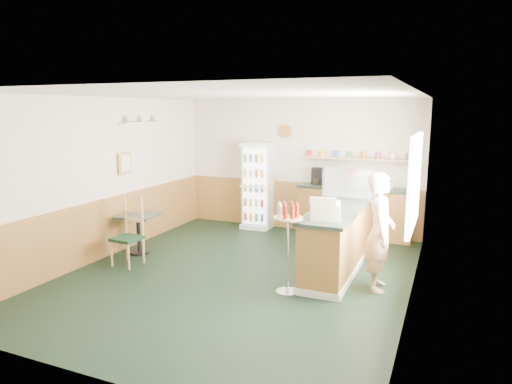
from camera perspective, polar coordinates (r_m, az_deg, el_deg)
The scene contains 13 objects.
ground at distance 7.11m, azimuth -2.30°, elevation -10.26°, with size 6.00×6.00×0.00m, color black.
room_envelope at distance 7.48m, azimuth -1.54°, elevation 2.83°, with size 5.04×6.02×2.72m.
service_counter at distance 7.52m, azimuth 10.66°, elevation -5.58°, with size 0.68×3.01×1.01m.
back_counter at distance 9.17m, azimuth 12.06°, elevation -2.19°, with size 2.24×0.42×1.69m.
drinks_fridge at distance 9.63m, azimuth 0.22°, elevation 0.80°, with size 0.60×0.52×1.82m.
display_case at distance 7.85m, azimuth 11.68°, elevation 0.99°, with size 0.87×0.45×0.49m.
cash_register at distance 6.34m, azimuth 8.72°, elevation -2.32°, with size 0.39×0.41×0.22m, color beige.
shopkeeper at distance 6.54m, azimuth 15.20°, elevation -4.85°, with size 0.55×0.40×1.65m, color tan.
condiment_stand at distance 6.19m, azimuth 3.99°, elevation -5.25°, with size 0.40×0.40×1.25m.
newspaper_rack at distance 7.50m, azimuth 7.91°, elevation -4.52°, with size 0.09×0.46×0.72m.
cafe_table at distance 8.23m, azimuth -14.49°, elevation -4.12°, with size 0.72×0.72×0.70m.
cafe_chair at distance 7.71m, azimuth -15.45°, elevation -4.48°, with size 0.44×0.44×1.11m.
dog_doorstop at distance 7.55m, azimuth 6.20°, elevation -8.12°, with size 0.20×0.26×0.24m.
Camera 1 is at (2.88, -6.00, 2.49)m, focal length 32.00 mm.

